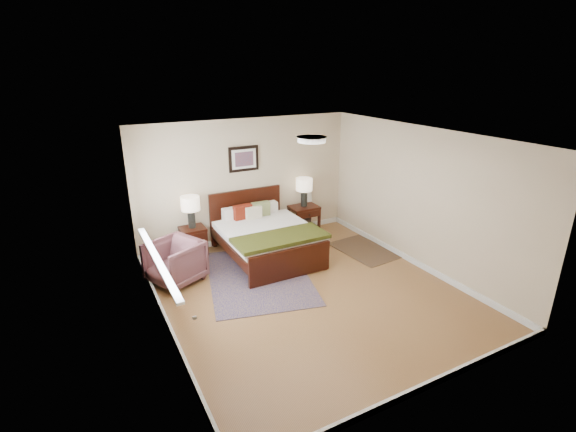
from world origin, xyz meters
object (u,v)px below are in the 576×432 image
(armchair, at_px, (175,262))
(rug_persian, at_px, (259,277))
(nightstand_left, at_px, (193,234))
(nightstand_right, at_px, (304,217))
(lamp_left, at_px, (191,206))
(lamp_right, at_px, (304,187))
(bed, at_px, (265,233))

(armchair, distance_m, rug_persian, 1.43)
(nightstand_left, xyz_separation_m, nightstand_right, (2.45, 0.01, -0.07))
(lamp_left, relative_size, rug_persian, 0.26)
(lamp_left, xyz_separation_m, lamp_right, (2.45, 0.00, 0.04))
(armchair, bearing_deg, lamp_right, 81.04)
(lamp_right, relative_size, rug_persian, 0.26)
(bed, relative_size, nightstand_right, 3.31)
(bed, xyz_separation_m, nightstand_right, (1.27, 0.74, -0.13))
(nightstand_left, xyz_separation_m, rug_persian, (0.72, -1.41, -0.43))
(bed, bearing_deg, lamp_left, 147.44)
(bed, height_order, lamp_right, lamp_right)
(lamp_left, bearing_deg, rug_persian, -63.27)
(armchair, relative_size, rug_persian, 0.34)
(nightstand_left, bearing_deg, rug_persian, -62.94)
(nightstand_right, relative_size, lamp_left, 0.99)
(bed, distance_m, armchair, 1.76)
(nightstand_right, xyz_separation_m, rug_persian, (-1.72, -1.42, -0.36))
(bed, relative_size, lamp_left, 3.27)
(armchair, bearing_deg, nightstand_right, 80.82)
(armchair, bearing_deg, nightstand_left, 121.75)
(nightstand_left, bearing_deg, bed, -31.86)
(lamp_right, height_order, rug_persian, lamp_right)
(lamp_right, bearing_deg, rug_persian, -140.28)
(lamp_left, bearing_deg, lamp_right, 0.00)
(nightstand_right, bearing_deg, nightstand_left, -179.83)
(rug_persian, bearing_deg, lamp_right, 53.65)
(nightstand_right, bearing_deg, lamp_right, 90.00)
(nightstand_left, bearing_deg, lamp_left, 90.00)
(nightstand_right, height_order, armchair, armchair)
(nightstand_left, distance_m, lamp_right, 2.52)
(lamp_right, bearing_deg, armchair, -162.99)
(bed, height_order, armchair, bed)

